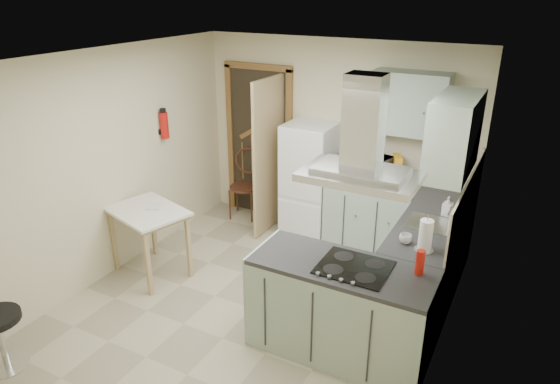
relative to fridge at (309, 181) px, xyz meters
The scene contains 28 objects.
floor 1.96m from the fridge, 83.66° to the right, with size 4.20×4.20×0.00m, color tan.
ceiling 2.52m from the fridge, 83.66° to the right, with size 4.20×4.20×0.00m, color silver.
back_wall 0.62m from the fridge, 56.31° to the left, with size 3.60×3.60×0.00m, color beige.
left_wall 2.46m from the fridge, 131.63° to the right, with size 4.20×4.20×0.00m, color beige.
right_wall 2.74m from the fridge, 41.99° to the right, with size 4.20×4.20×0.00m, color beige.
doorway 0.99m from the fridge, 163.30° to the left, with size 1.10×0.12×2.10m, color brown.
fridge is the anchor object (origin of this frame).
counter_back 0.91m from the fridge, ahead, with size 1.08×0.60×0.90m, color #9EB2A0.
counter_right 1.85m from the fridge, 21.66° to the right, with size 0.60×1.95×0.90m, color #9EB2A0.
splashback 1.26m from the fridge, 13.94° to the left, with size 1.68×0.02×0.50m, color beige.
wall_cabinet_back 1.60m from the fridge, ahead, with size 0.85×0.35×0.70m, color #9EB2A0.
wall_cabinet_right 2.33m from the fridge, 27.50° to the right, with size 0.35×0.90×0.70m, color #9EB2A0.
peninsula 2.35m from the fridge, 58.26° to the right, with size 1.55×0.65×0.90m, color #9EB2A0.
hob 2.39m from the fridge, 56.21° to the right, with size 0.58×0.50×0.01m, color black.
extractor_hood 2.57m from the fridge, 56.21° to the right, with size 0.90×0.55×0.10m, color silver.
sink 1.91m from the fridge, 26.57° to the right, with size 0.45×0.40×0.01m, color silver.
fire_extinguisher 1.93m from the fridge, 149.70° to the right, with size 0.10×0.10×0.32m, color #B2140F.
drop_leaf_table 2.12m from the fridge, 123.53° to the right, with size 0.85×0.64×0.80m, color tan.
bentwood_chair 1.07m from the fridge, behind, with size 0.40×0.40×0.89m, color #442F16.
stool 3.77m from the fridge, 109.67° to the right, with size 0.40×0.40×0.53m, color black.
microwave 0.79m from the fridge, ahead, with size 0.57×0.38×0.31m, color black.
kettle 1.30m from the fridge, ahead, with size 0.15×0.15×0.22m, color white.
cereal_box 1.13m from the fridge, ahead, with size 0.09×0.22×0.33m, color gold.
soap_bottle 1.90m from the fridge, 17.44° to the right, with size 0.09×0.09×0.20m, color silver.
paper_towel 2.28m from the fridge, 38.55° to the right, with size 0.12×0.12×0.30m, color white.
cup 2.09m from the fridge, 40.49° to the right, with size 0.11×0.11×0.09m, color silver.
red_bottle 2.58m from the fridge, 44.86° to the right, with size 0.07×0.07×0.21m, color red.
book 2.06m from the fridge, 125.58° to the right, with size 0.14×0.19×0.09m, color brown.
Camera 1 is at (2.26, -3.63, 3.09)m, focal length 32.00 mm.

